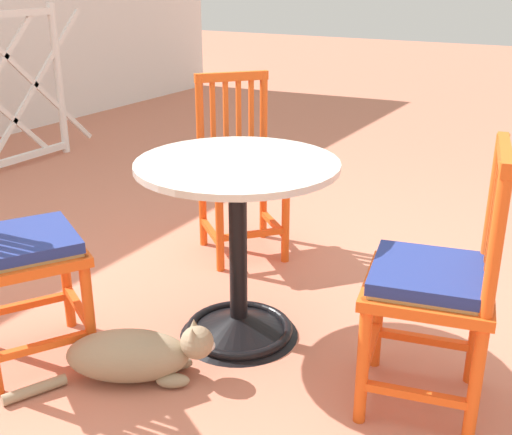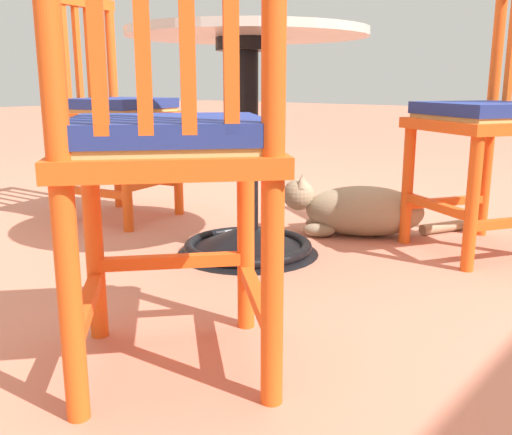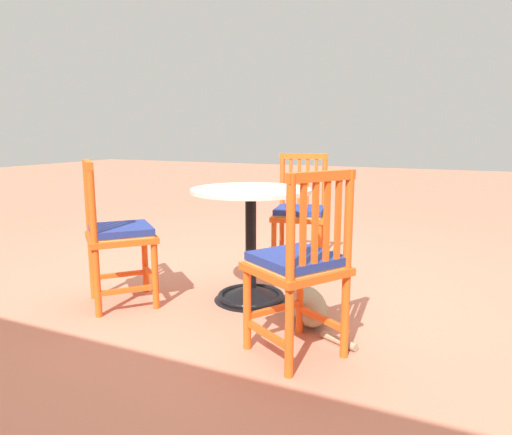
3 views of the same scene
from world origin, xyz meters
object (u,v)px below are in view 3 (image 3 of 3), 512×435
Objects in this scene: orange_chair_at_corner at (299,267)px; orange_chair_by_planter at (300,214)px; orange_chair_near_fence at (117,235)px; tabby_cat at (307,303)px; cafe_table at (251,257)px.

orange_chair_at_corner is 1.00× the size of orange_chair_by_planter.
tabby_cat is (-1.16, -0.27, -0.35)m from orange_chair_near_fence.
orange_chair_at_corner is at bearing 102.85° from tabby_cat.
orange_chair_by_planter is (-0.77, -1.19, 0.00)m from orange_chair_near_fence.
tabby_cat is (-0.38, 0.93, -0.35)m from orange_chair_by_planter.
cafe_table is 1.33× the size of tabby_cat.
orange_chair_at_corner is 0.57m from tabby_cat.
cafe_table is 0.83× the size of orange_chair_at_corner.
orange_chair_by_planter is (-0.05, -0.77, 0.16)m from cafe_table.
cafe_table is 0.83× the size of orange_chair_by_planter.
orange_chair_by_planter is at bearing -67.48° from tabby_cat.
cafe_table is 0.79m from orange_chair_by_planter.
orange_chair_by_planter reaches higher than cafe_table.
cafe_table is 0.85m from orange_chair_near_fence.
orange_chair_at_corner is (-1.26, 0.17, 0.00)m from orange_chair_near_fence.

